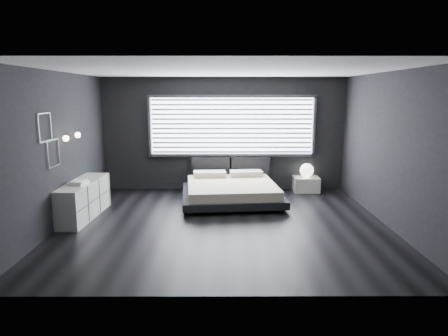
{
  "coord_description": "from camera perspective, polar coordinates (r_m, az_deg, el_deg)",
  "views": [
    {
      "loc": [
        -0.02,
        -7.18,
        2.4
      ],
      "look_at": [
        0.0,
        0.85,
        0.9
      ],
      "focal_mm": 32.0,
      "sensor_mm": 36.0,
      "label": 1
    }
  ],
  "objects": [
    {
      "name": "headboard",
      "position": [
        9.99,
        0.94,
        0.03
      ],
      "size": [
        1.96,
        0.16,
        0.52
      ],
      "color": "black",
      "rests_on": "ground"
    },
    {
      "name": "window",
      "position": [
        9.91,
        1.13,
        6.01
      ],
      "size": [
        4.14,
        0.09,
        1.52
      ],
      "color": "white",
      "rests_on": "ground"
    },
    {
      "name": "dresser",
      "position": [
        8.33,
        -19.53,
        -4.24
      ],
      "size": [
        0.59,
        1.81,
        0.71
      ],
      "color": "silver",
      "rests_on": "ground"
    },
    {
      "name": "book_stack",
      "position": [
        8.02,
        -20.1,
        -1.95
      ],
      "size": [
        0.33,
        0.4,
        0.08
      ],
      "color": "white",
      "rests_on": "dresser"
    },
    {
      "name": "bed",
      "position": [
        9.0,
        1.04,
        -3.18
      ],
      "size": [
        2.34,
        2.25,
        0.56
      ],
      "color": "black",
      "rests_on": "ground"
    },
    {
      "name": "wall_art_lower",
      "position": [
        7.56,
        -23.17,
        1.96
      ],
      "size": [
        0.01,
        0.48,
        0.48
      ],
      "color": "#47474C",
      "rests_on": "ground"
    },
    {
      "name": "nightstand",
      "position": [
        10.15,
        11.64,
        -2.27
      ],
      "size": [
        0.63,
        0.53,
        0.36
      ],
      "primitive_type": "cube",
      "rotation": [
        0.0,
        0.0,
        -0.02
      ],
      "color": "silver",
      "rests_on": "ground"
    },
    {
      "name": "room",
      "position": [
        7.25,
        0.02,
        2.65
      ],
      "size": [
        6.04,
        6.0,
        2.8
      ],
      "color": "black",
      "rests_on": "ground"
    },
    {
      "name": "wall_art_upper",
      "position": [
        7.28,
        -24.2,
        5.32
      ],
      "size": [
        0.01,
        0.48,
        0.48
      ],
      "color": "#47474C",
      "rests_on": "ground"
    },
    {
      "name": "sconce_near",
      "position": [
        7.82,
        -21.67,
        3.96
      ],
      "size": [
        0.18,
        0.11,
        0.11
      ],
      "color": "silver",
      "rests_on": "ground"
    },
    {
      "name": "sconce_far",
      "position": [
        8.38,
        -20.19,
        4.45
      ],
      "size": [
        0.18,
        0.11,
        0.11
      ],
      "color": "silver",
      "rests_on": "ground"
    },
    {
      "name": "orb_lamp",
      "position": [
        10.08,
        11.74,
        -0.32
      ],
      "size": [
        0.34,
        0.34,
        0.34
      ],
      "primitive_type": "sphere",
      "color": "white",
      "rests_on": "nightstand"
    }
  ]
}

